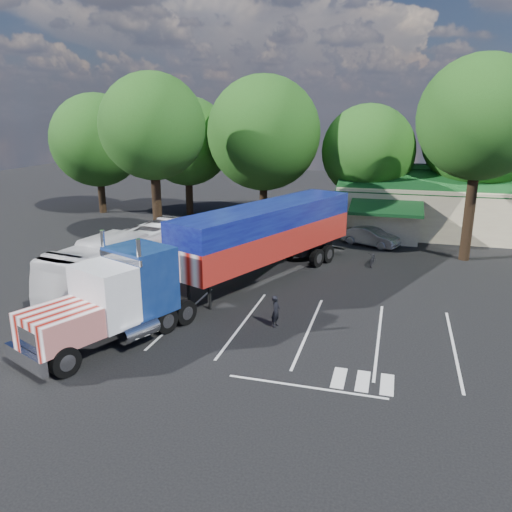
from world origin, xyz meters
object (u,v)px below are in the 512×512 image
(bicycle, at_px, (373,258))
(silver_sedan, at_px, (370,237))
(tour_bus, at_px, (129,260))
(semi_truck, at_px, (236,245))
(woman, at_px, (276,311))

(bicycle, height_order, silver_sedan, silver_sedan)
(tour_bus, bearing_deg, semi_truck, 19.13)
(woman, height_order, tour_bus, tour_bus)
(silver_sedan, bearing_deg, woman, -167.82)
(semi_truck, height_order, woman, semi_truck)
(bicycle, distance_m, tour_bus, 15.83)
(semi_truck, bearing_deg, tour_bus, -147.07)
(woman, height_order, silver_sedan, woman)
(bicycle, distance_m, silver_sedan, 5.10)
(semi_truck, bearing_deg, woman, -28.67)
(semi_truck, height_order, silver_sedan, semi_truck)
(semi_truck, relative_size, tour_bus, 1.86)
(woman, distance_m, bicycle, 12.08)
(semi_truck, relative_size, bicycle, 12.41)
(bicycle, bearing_deg, tour_bus, -143.89)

